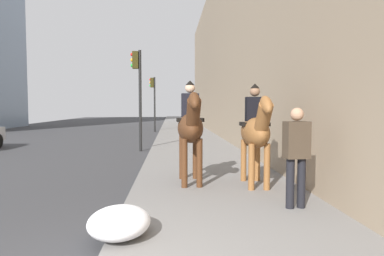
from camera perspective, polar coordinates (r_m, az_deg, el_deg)
mounted_horse_near at (r=7.71m, az=-0.24°, el=0.28°), size 2.15×0.61×2.30m
mounted_horse_far at (r=7.61m, az=10.38°, el=-0.39°), size 2.15×0.61×2.22m
pedestrian_greeting at (r=6.12m, az=16.70°, el=-3.58°), size 0.30×0.42×1.70m
traffic_light_near_curb at (r=14.51m, az=-8.83°, el=7.09°), size 0.20×0.44×4.14m
traffic_light_far_curb at (r=25.65m, az=-6.33°, el=5.33°), size 0.20×0.44×3.99m
snow_pile_near at (r=4.88m, az=-11.82°, el=-14.81°), size 1.08×0.83×0.37m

